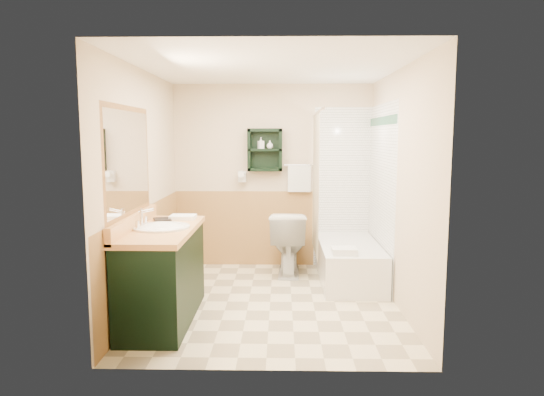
{
  "coord_description": "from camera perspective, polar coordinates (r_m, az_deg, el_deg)",
  "views": [
    {
      "loc": [
        0.11,
        -4.9,
        1.73
      ],
      "look_at": [
        0.02,
        0.2,
        1.07
      ],
      "focal_mm": 32.0,
      "sensor_mm": 36.0,
      "label": 1
    }
  ],
  "objects": [
    {
      "name": "curtain_rod",
      "position": [
        5.67,
        5.39,
        10.02
      ],
      "size": [
        0.03,
        1.6,
        0.03
      ],
      "primitive_type": "cylinder",
      "rotation": [
        1.57,
        0.0,
        0.0
      ],
      "color": "silver",
      "rests_on": "back_wall"
    },
    {
      "name": "towel_bar",
      "position": [
        6.37,
        3.23,
        3.88
      ],
      "size": [
        0.4,
        0.06,
        0.4
      ],
      "primitive_type": null,
      "color": "silver",
      "rests_on": "back_wall"
    },
    {
      "name": "mirror_glass",
      "position": [
        4.57,
        -16.5,
        4.15
      ],
      "size": [
        1.2,
        1.2,
        0.9
      ],
      "primitive_type": null,
      "color": "white",
      "rests_on": "left_wall"
    },
    {
      "name": "left_wall",
      "position": [
        5.13,
        -15.12,
        1.15
      ],
      "size": [
        0.04,
        3.0,
        2.4
      ],
      "primitive_type": "cube",
      "color": "beige",
      "rests_on": "ground"
    },
    {
      "name": "tub_towel",
      "position": [
        5.32,
        8.49,
        -6.17
      ],
      "size": [
        0.27,
        0.22,
        0.07
      ],
      "primitive_type": "cube",
      "color": "silver",
      "rests_on": "bathtub"
    },
    {
      "name": "vanity_book",
      "position": [
        4.97,
        -13.76,
        -1.41
      ],
      "size": [
        0.16,
        0.08,
        0.22
      ],
      "primitive_type": "imported",
      "rotation": [
        0.0,
        0.0,
        0.36
      ],
      "color": "black",
      "rests_on": "vanity"
    },
    {
      "name": "wall_shelf",
      "position": [
        6.31,
        -0.84,
        5.68
      ],
      "size": [
        0.45,
        0.15,
        0.55
      ],
      "primitive_type": "cube",
      "color": "black",
      "rests_on": "back_wall"
    },
    {
      "name": "tile_back",
      "position": [
        6.48,
        9.18,
        1.19
      ],
      "size": [
        0.95,
        0.95,
        2.1
      ],
      "primitive_type": null,
      "color": "white",
      "rests_on": "back_wall"
    },
    {
      "name": "soap_bottle_b",
      "position": [
        6.3,
        -0.25,
        6.19
      ],
      "size": [
        0.09,
        0.11,
        0.08
      ],
      "primitive_type": "imported",
      "rotation": [
        0.0,
        0.0,
        -0.08
      ],
      "color": "white",
      "rests_on": "wall_shelf"
    },
    {
      "name": "bathtub",
      "position": [
        5.93,
        9.0,
        -7.41
      ],
      "size": [
        0.69,
        1.5,
        0.46
      ],
      "primitive_type": "cube",
      "color": "white",
      "rests_on": "ground"
    },
    {
      "name": "ceiling",
      "position": [
        4.95,
        -0.23,
        15.34
      ],
      "size": [
        2.6,
        3.0,
        0.04
      ],
      "primitive_type": "cube",
      "color": "white",
      "rests_on": "back_wall"
    },
    {
      "name": "tile_accent",
      "position": [
        5.77,
        12.81,
        8.83
      ],
      "size": [
        1.5,
        1.5,
        0.1
      ],
      "primitive_type": null,
      "color": "#164E30",
      "rests_on": "right_wall"
    },
    {
      "name": "tile_right",
      "position": [
        5.81,
        12.67,
        0.42
      ],
      "size": [
        1.5,
        1.5,
        2.1
      ],
      "primitive_type": null,
      "color": "white",
      "rests_on": "right_wall"
    },
    {
      "name": "mirror_frame",
      "position": [
        4.57,
        -16.56,
        4.15
      ],
      "size": [
        1.3,
        1.3,
        1.0
      ],
      "primitive_type": null,
      "color": "olive",
      "rests_on": "left_wall"
    },
    {
      "name": "wainscot_back",
      "position": [
        6.5,
        0.08,
        -3.59
      ],
      "size": [
        2.58,
        2.58,
        1.0
      ],
      "primitive_type": null,
      "color": "tan",
      "rests_on": "back_wall"
    },
    {
      "name": "wainscot_left",
      "position": [
        5.24,
        -14.5,
        -6.48
      ],
      "size": [
        2.98,
        2.98,
        1.0
      ],
      "primitive_type": null,
      "color": "tan",
      "rests_on": "left_wall"
    },
    {
      "name": "counter_towel",
      "position": [
        5.05,
        -10.43,
        -2.21
      ],
      "size": [
        0.26,
        0.2,
        0.04
      ],
      "primitive_type": "cube",
      "color": "silver",
      "rests_on": "vanity"
    },
    {
      "name": "soap_bottle_a",
      "position": [
        6.31,
        -1.31,
        6.13
      ],
      "size": [
        0.12,
        0.16,
        0.07
      ],
      "primitive_type": "imported",
      "rotation": [
        0.0,
        0.0,
        0.43
      ],
      "color": "white",
      "rests_on": "wall_shelf"
    },
    {
      "name": "shower_curtain",
      "position": [
        5.87,
        5.17,
        1.62
      ],
      "size": [
        1.05,
        1.05,
        1.7
      ],
      "primitive_type": null,
      "color": "#C5B595",
      "rests_on": "curtain_rod"
    },
    {
      "name": "back_wall",
      "position": [
        6.44,
        0.09,
        2.6
      ],
      "size": [
        2.6,
        0.04,
        2.4
      ],
      "primitive_type": "cube",
      "color": "beige",
      "rests_on": "ground"
    },
    {
      "name": "toilet",
      "position": [
        6.13,
        1.91,
        -5.28
      ],
      "size": [
        0.47,
        0.82,
        0.79
      ],
      "primitive_type": "imported",
      "rotation": [
        0.0,
        0.0,
        3.11
      ],
      "color": "white",
      "rests_on": "ground"
    },
    {
      "name": "vanity",
      "position": [
        4.7,
        -12.72,
        -8.75
      ],
      "size": [
        0.59,
        1.39,
        0.88
      ],
      "primitive_type": "cube",
      "color": "black",
      "rests_on": "ground"
    },
    {
      "name": "floor",
      "position": [
        5.2,
        -0.22,
        -12.12
      ],
      "size": [
        3.0,
        3.0,
        0.0
      ],
      "primitive_type": "plane",
      "color": "beige",
      "rests_on": "ground"
    },
    {
      "name": "right_wall",
      "position": [
        5.08,
        14.85,
        1.09
      ],
      "size": [
        0.04,
        3.0,
        2.4
      ],
      "primitive_type": "cube",
      "color": "beige",
      "rests_on": "ground"
    },
    {
      "name": "hair_dryer",
      "position": [
        6.37,
        -3.53,
        2.53
      ],
      "size": [
        0.1,
        0.24,
        0.18
      ],
      "primitive_type": null,
      "color": "silver",
      "rests_on": "back_wall"
    }
  ]
}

